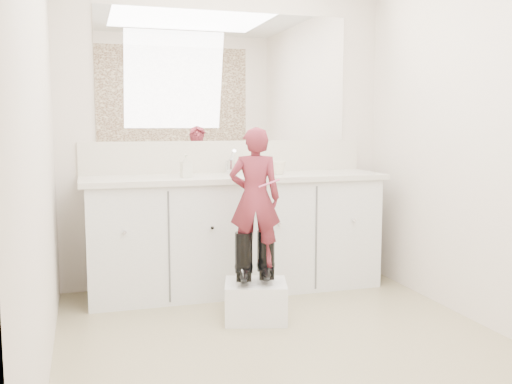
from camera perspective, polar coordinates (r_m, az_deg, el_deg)
name	(u,v)px	position (r m, az deg, el deg)	size (l,w,h in m)	color
floor	(291,348)	(3.38, 3.52, -15.35)	(3.00, 3.00, 0.00)	#90805E
wall_back	(226,133)	(4.56, -2.99, 5.90)	(2.60, 2.60, 0.00)	beige
wall_front	(471,149)	(1.80, 20.72, 4.01)	(2.60, 2.60, 0.00)	beige
wall_left	(39,139)	(2.94, -20.91, 4.93)	(3.00, 3.00, 0.00)	beige
wall_right	(492,136)	(3.79, 22.51, 5.19)	(3.00, 3.00, 0.00)	beige
vanity_cabinet	(236,235)	(4.38, -2.05, -4.35)	(2.20, 0.55, 0.85)	silver
countertop	(236,178)	(4.30, -2.03, 1.44)	(2.28, 0.58, 0.04)	beige
backsplash	(227,156)	(4.56, -2.93, 3.57)	(2.28, 0.03, 0.25)	beige
mirror	(226,77)	(4.57, -2.98, 11.42)	(2.00, 0.02, 1.00)	white
faucet	(230,167)	(4.45, -2.58, 2.53)	(0.08, 0.08, 0.10)	silver
cup	(279,168)	(4.36, 2.29, 2.45)	(0.11, 0.11, 0.10)	beige
soap_bottle	(186,166)	(4.15, -7.01, 2.60)	(0.07, 0.08, 0.16)	beige
step_stool	(256,301)	(3.78, -0.02, -10.85)	(0.39, 0.33, 0.25)	silver
boot_left	(244,257)	(3.70, -1.23, -6.56)	(0.12, 0.22, 0.33)	black
boot_right	(266,256)	(3.74, 0.99, -6.41)	(0.12, 0.22, 0.33)	black
toddler	(255,198)	(3.65, -0.11, -0.58)	(0.33, 0.22, 0.90)	#AD3548
toothbrush	(269,183)	(3.58, 1.33, 0.88)	(0.01, 0.01, 0.14)	#EB5B8E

